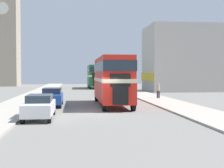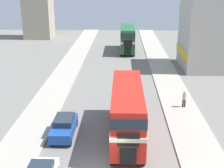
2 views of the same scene
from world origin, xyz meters
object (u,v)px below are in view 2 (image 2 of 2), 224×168
double_decker_bus (127,108)px  car_parked_mid (64,126)px  bus_distant (127,37)px  pedestrian_walking (184,98)px

double_decker_bus → car_parked_mid: 5.38m
bus_distant → car_parked_mid: bearing=-100.1°
double_decker_bus → pedestrian_walking: bearing=45.7°
double_decker_bus → car_parked_mid: size_ratio=2.39×
car_parked_mid → pedestrian_walking: bearing=29.0°
double_decker_bus → bus_distant: size_ratio=1.08×
double_decker_bus → car_parked_mid: bearing=-178.3°
double_decker_bus → pedestrian_walking: (5.72, 5.86, -1.39)m
double_decker_bus → bus_distant: bus_distant is taller
double_decker_bus → bus_distant: 31.31m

